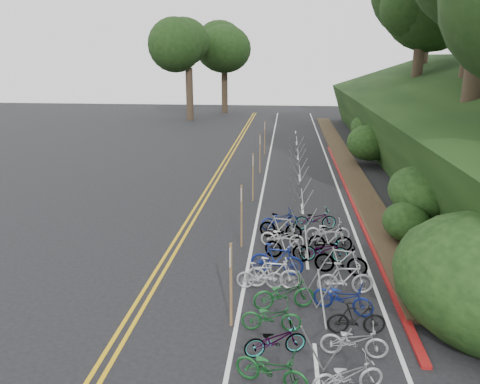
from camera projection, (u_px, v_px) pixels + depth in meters
The scene contains 10 objects.
ground at pixel (204, 313), 13.54m from camera, with size 120.00×120.00×0.00m, color black.
road_markings at pixel (252, 207), 23.12m from camera, with size 7.47×80.00×0.01m.
red_curb at pixel (351, 197), 24.44m from camera, with size 0.25×28.00×0.10m, color maroon.
embankment at pixel (456, 131), 29.77m from camera, with size 14.30×48.14×9.11m.
bike_rack_front at pixel (321, 307), 12.13m from camera, with size 1.17×3.08×1.23m.
bike_racks_rest at pixel (300, 177), 25.43m from camera, with size 1.14×23.00×1.17m.
signpost_near at pixel (231, 279), 12.52m from camera, with size 0.08×0.40×2.45m.
signposts_rest at pixel (257, 161), 26.46m from camera, with size 0.08×18.40×2.50m.
bike_front at pixel (260, 276), 14.85m from camera, with size 1.51×0.43×0.91m, color #9E9EA3.
bike_valet at pixel (307, 268), 15.31m from camera, with size 3.17×12.00×1.10m.
Camera 1 is at (2.23, -11.86, 7.15)m, focal length 35.00 mm.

